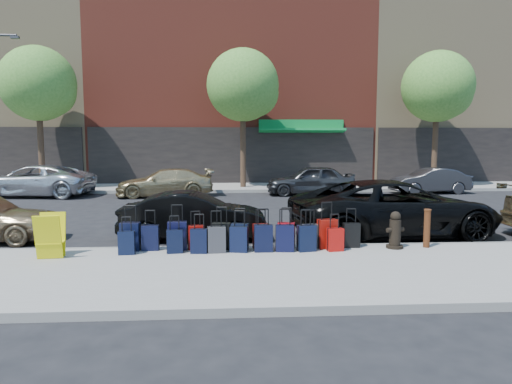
{
  "coord_description": "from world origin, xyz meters",
  "views": [
    {
      "loc": [
        -0.28,
        -14.89,
        2.55
      ],
      "look_at": [
        0.53,
        -1.5,
        1.07
      ],
      "focal_mm": 32.0,
      "sensor_mm": 36.0,
      "label": 1
    }
  ],
  "objects": [
    {
      "name": "suitcase_front_3",
      "position": [
        -1.02,
        -4.77,
        0.42
      ],
      "size": [
        0.39,
        0.26,
        0.86
      ],
      "rotation": [
        0.0,
        0.0,
        0.19
      ],
      "color": "maroon",
      "rests_on": "sidewalk_near"
    },
    {
      "name": "sidewalk_far",
      "position": [
        0.0,
        10.0,
        0.07
      ],
      "size": [
        60.0,
        4.0,
        0.15
      ],
      "primitive_type": "cube",
      "color": "gray",
      "rests_on": "ground"
    },
    {
      "name": "fire_hydrant",
      "position": [
        3.48,
        -4.94,
        0.54
      ],
      "size": [
        0.43,
        0.38,
        0.84
      ],
      "rotation": [
        0.0,
        0.0,
        0.26
      ],
      "color": "black",
      "rests_on": "sidewalk_near"
    },
    {
      "name": "building_center",
      "position": [
        0.0,
        17.99,
        9.98
      ],
      "size": [
        17.0,
        12.85,
        20.0
      ],
      "color": "maroon",
      "rests_on": "ground"
    },
    {
      "name": "suitcase_back_0",
      "position": [
        -2.47,
        -5.16,
        0.4
      ],
      "size": [
        0.35,
        0.22,
        0.81
      ],
      "rotation": [
        0.0,
        0.0,
        0.07
      ],
      "color": "black",
      "rests_on": "sidewalk_near"
    },
    {
      "name": "car_near_2",
      "position": [
        4.17,
        -3.02,
        0.77
      ],
      "size": [
        5.83,
        3.23,
        1.54
      ],
      "primitive_type": "imported",
      "rotation": [
        0.0,
        0.0,
        1.7
      ],
      "color": "black",
      "rests_on": "ground"
    },
    {
      "name": "suitcase_front_0",
      "position": [
        -2.46,
        -4.82,
        0.47
      ],
      "size": [
        0.43,
        0.26,
        1.01
      ],
      "rotation": [
        0.0,
        0.0,
        -0.07
      ],
      "color": "black",
      "rests_on": "sidewalk_near"
    },
    {
      "name": "suitcase_front_10",
      "position": [
        2.52,
        -4.79,
        0.43
      ],
      "size": [
        0.37,
        0.21,
        0.89
      ],
      "rotation": [
        0.0,
        0.0,
        -0.02
      ],
      "color": "black",
      "rests_on": "sidewalk_near"
    },
    {
      "name": "tree_left",
      "position": [
        -9.86,
        9.5,
        5.41
      ],
      "size": [
        3.8,
        3.8,
        7.27
      ],
      "color": "black",
      "rests_on": "sidewalk_far"
    },
    {
      "name": "suitcase_front_1",
      "position": [
        -2.03,
        -4.81,
        0.43
      ],
      "size": [
        0.38,
        0.22,
        0.9
      ],
      "rotation": [
        0.0,
        0.0,
        0.03
      ],
      "color": "black",
      "rests_on": "sidewalk_near"
    },
    {
      "name": "suitcase_back_9",
      "position": [
        2.06,
        -5.12,
        0.41
      ],
      "size": [
        0.37,
        0.24,
        0.82
      ],
      "rotation": [
        0.0,
        0.0,
        0.13
      ],
      "color": "#A50D0A",
      "rests_on": "sidewalk_near"
    },
    {
      "name": "car_near_1",
      "position": [
        -1.19,
        -3.04,
        0.62
      ],
      "size": [
        3.79,
        1.34,
        1.25
      ],
      "primitive_type": "imported",
      "rotation": [
        0.0,
        0.0,
        1.57
      ],
      "color": "black",
      "rests_on": "ground"
    },
    {
      "name": "ground",
      "position": [
        0.0,
        0.0,
        0.0
      ],
      "size": [
        120.0,
        120.0,
        0.0
      ],
      "primitive_type": "plane",
      "color": "black",
      "rests_on": "ground"
    },
    {
      "name": "suitcase_front_6",
      "position": [
        0.45,
        -4.76,
        0.43
      ],
      "size": [
        0.39,
        0.25,
        0.89
      ],
      "rotation": [
        0.0,
        0.0,
        0.14
      ],
      "color": "maroon",
      "rests_on": "sidewalk_near"
    },
    {
      "name": "curb_near",
      "position": [
        0.0,
        -4.48,
        0.07
      ],
      "size": [
        60.0,
        0.08,
        0.15
      ],
      "primitive_type": "cube",
      "color": "gray",
      "rests_on": "ground"
    },
    {
      "name": "suitcase_back_5",
      "position": [
        -0.06,
        -5.08,
        0.43
      ],
      "size": [
        0.42,
        0.29,
        0.91
      ],
      "rotation": [
        0.0,
        0.0,
        -0.19
      ],
      "color": "black",
      "rests_on": "sidewalk_near"
    },
    {
      "name": "suitcase_back_7",
      "position": [
        0.95,
        -5.09,
        0.44
      ],
      "size": [
        0.42,
        0.27,
        0.94
      ],
      "rotation": [
        0.0,
        0.0,
        -0.1
      ],
      "color": "black",
      "rests_on": "sidewalk_near"
    },
    {
      "name": "suitcase_front_5",
      "position": [
        -0.04,
        -4.81,
        0.44
      ],
      "size": [
        0.41,
        0.28,
        0.93
      ],
      "rotation": [
        0.0,
        0.0,
        -0.18
      ],
      "color": "black",
      "rests_on": "sidewalk_near"
    },
    {
      "name": "building_right",
      "position": [
        16.0,
        17.99,
        8.98
      ],
      "size": [
        15.0,
        12.12,
        18.0
      ],
      "color": "#9B855F",
      "rests_on": "ground"
    },
    {
      "name": "car_far_0",
      "position": [
        -9.36,
        6.93,
        0.74
      ],
      "size": [
        5.61,
        3.08,
        1.49
      ],
      "primitive_type": "imported",
      "rotation": [
        0.0,
        0.0,
        -1.69
      ],
      "color": "silver",
      "rests_on": "ground"
    },
    {
      "name": "bollard",
      "position": [
        4.24,
        -4.91,
        0.61
      ],
      "size": [
        0.16,
        0.16,
        0.88
      ],
      "color": "#38190C",
      "rests_on": "sidewalk_near"
    },
    {
      "name": "car_far_3",
      "position": [
        9.71,
        7.08,
        0.63
      ],
      "size": [
        3.93,
        1.64,
        1.26
      ],
      "primitive_type": "imported",
      "rotation": [
        0.0,
        0.0,
        -1.49
      ],
      "color": "#323235",
      "rests_on": "ground"
    },
    {
      "name": "tree_right",
      "position": [
        11.14,
        9.5,
        5.41
      ],
      "size": [
        3.8,
        3.8,
        7.27
      ],
      "color": "black",
      "rests_on": "sidewalk_far"
    },
    {
      "name": "suitcase_front_7",
      "position": [
        1.02,
        -4.76,
        0.44
      ],
      "size": [
        0.42,
        0.28,
        0.93
      ],
      "rotation": [
        0.0,
        0.0,
        -0.2
      ],
      "color": "#A40A15",
      "rests_on": "sidewalk_near"
    },
    {
      "name": "suitcase_front_8",
      "position": [
        1.58,
        -4.8,
        0.42
      ],
      "size": [
        0.39,
        0.26,
        0.87
      ],
      "rotation": [
        0.0,
        0.0,
        0.2
      ],
      "color": "#35363A",
      "rests_on": "sidewalk_near"
    },
    {
      "name": "car_far_2",
      "position": [
        3.65,
        6.84,
        0.72
      ],
      "size": [
        4.23,
        1.73,
        1.44
      ],
      "primitive_type": "imported",
      "rotation": [
        0.0,
        0.0,
        -1.58
      ],
      "color": "#303032",
      "rests_on": "ground"
    },
    {
      "name": "suitcase_back_4",
      "position": [
        -0.55,
        -5.11,
        0.44
      ],
      "size": [
        0.41,
        0.26,
        0.92
      ],
      "rotation": [
        0.0,
        0.0,
        0.1
      ],
      "color": "#333337",
      "rests_on": "sidewalk_near"
    },
    {
      "name": "suitcase_front_4",
      "position": [
        -0.45,
        -4.81,
        0.45
      ],
      "size": [
        0.43,
        0.28,
        0.96
      ],
      "rotation": [
        0.0,
        0.0,
        -0.17
      ],
      "color": "black",
      "rests_on": "sidewalk_near"
    },
    {
      "name": "display_rack",
      "position": [
        -3.98,
        -5.37,
        0.61
      ],
      "size": [
        0.57,
        0.61,
        0.92
      ],
      "rotation": [
        0.0,
        0.0,
        0.09
      ],
      "color": "yellow",
      "rests_on": "sidewalk_near"
    },
    {
      "name": "suitcase_back_6",
      "position": [
        0.47,
        -5.09,
        0.45
      ],
      "size": [
        0.4,
        0.23,
        0.95
      ],
      "rotation": [
        0.0,
        0.0,
        0.0
      ],
      "color": "black",
      "rests_on": "sidewalk_near"
    },
    {
      "name": "tree_center",
      "position": [
        0.64,
        9.5,
        5.41
      ],
      "size": [
        3.8,
        3.8,
        7.27
      ],
      "color": "black",
      "rests_on": "sidewalk_far"
    },
    {
      "name": "car_far_1",
      "position": [
        -3.26,
        6.58,
        0.65
      ],
      "size": [
        4.69,
        2.4,
        1.3
      ],
      "primitive_type": "imported",
      "rotation": [
        0.0,
        0.0,
        -1.44
      ],
      "color": "tan",
      "rests_on": "ground"
    },
    {
      "name": "suitcase_back_2",
      "position": [
        -1.46,
        -5.1,
        0.4
      ],
      "size": [
        0.36,
        0.24,
        0.82
      ],
      "rotation": [
        0.0,
        0.0,
        0.12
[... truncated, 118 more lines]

